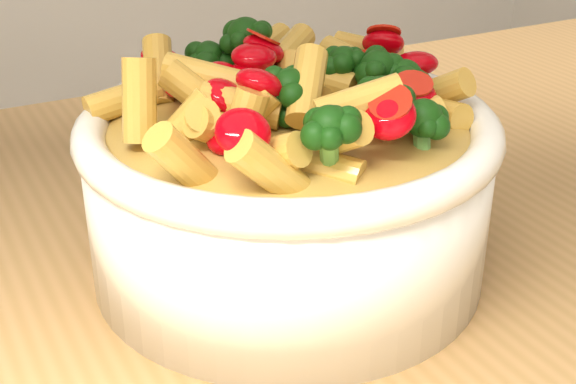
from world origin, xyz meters
name	(u,v)px	position (x,y,z in m)	size (l,w,h in m)	color
serving_bowl	(288,190)	(-0.03, 0.02, 0.95)	(0.25, 0.25, 0.11)	white
pasta_salad	(288,86)	(-0.03, 0.02, 1.02)	(0.20, 0.20, 0.04)	gold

